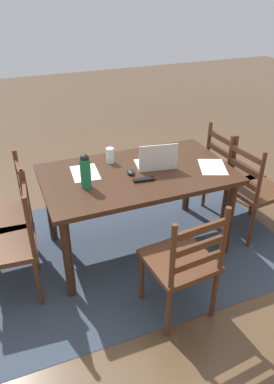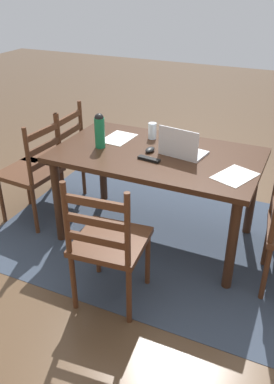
{
  "view_description": "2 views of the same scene",
  "coord_description": "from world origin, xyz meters",
  "px_view_note": "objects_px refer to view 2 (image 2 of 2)",
  "views": [
    {
      "loc": [
        0.98,
        2.46,
        2.15
      ],
      "look_at": [
        0.01,
        0.03,
        0.59
      ],
      "focal_mm": 34.13,
      "sensor_mm": 36.0,
      "label": 1
    },
    {
      "loc": [
        -1.01,
        2.6,
        1.97
      ],
      "look_at": [
        0.1,
        0.15,
        0.47
      ],
      "focal_mm": 37.3,
      "sensor_mm": 36.0,
      "label": 2
    }
  ],
  "objects_px": {
    "computer_mouse": "(150,150)",
    "tv_remote": "(149,159)",
    "water_bottle": "(100,130)",
    "laptop": "(181,148)",
    "chair_right_near": "(57,156)",
    "drinking_glass": "(152,131)",
    "chair_far_head": "(108,244)",
    "chair_right_far": "(33,172)",
    "dining_table": "(157,164)"
  },
  "relations": [
    {
      "from": "dining_table",
      "to": "chair_far_head",
      "type": "xyz_separation_m",
      "value": [
        -0.0,
        0.82,
        -0.2
      ]
    },
    {
      "from": "chair_right_near",
      "to": "laptop",
      "type": "height_order",
      "value": "laptop"
    },
    {
      "from": "laptop",
      "to": "computer_mouse",
      "type": "relative_size",
      "value": 3.51
    },
    {
      "from": "water_bottle",
      "to": "drinking_glass",
      "type": "distance_m",
      "value": 0.46
    },
    {
      "from": "laptop",
      "to": "drinking_glass",
      "type": "height_order",
      "value": "laptop"
    },
    {
      "from": "chair_far_head",
      "to": "drinking_glass",
      "type": "relative_size",
      "value": 7.24
    },
    {
      "from": "computer_mouse",
      "to": "tv_remote",
      "type": "height_order",
      "value": "computer_mouse"
    },
    {
      "from": "water_bottle",
      "to": "chair_far_head",
      "type": "bearing_deg",
      "value": 121.41
    },
    {
      "from": "laptop",
      "to": "drinking_glass",
      "type": "bearing_deg",
      "value": -35.02
    },
    {
      "from": "chair_right_near",
      "to": "tv_remote",
      "type": "distance_m",
      "value": 1.15
    },
    {
      "from": "chair_far_head",
      "to": "chair_right_near",
      "type": "relative_size",
      "value": 1.0
    },
    {
      "from": "dining_table",
      "to": "drinking_glass",
      "type": "height_order",
      "value": "drinking_glass"
    },
    {
      "from": "tv_remote",
      "to": "chair_right_far",
      "type": "bearing_deg",
      "value": -81.08
    },
    {
      "from": "dining_table",
      "to": "computer_mouse",
      "type": "xyz_separation_m",
      "value": [
        0.06,
        0.01,
        0.11
      ]
    },
    {
      "from": "chair_right_far",
      "to": "drinking_glass",
      "type": "height_order",
      "value": "chair_right_far"
    },
    {
      "from": "laptop",
      "to": "water_bottle",
      "type": "distance_m",
      "value": 0.64
    },
    {
      "from": "chair_far_head",
      "to": "chair_right_near",
      "type": "bearing_deg",
      "value": -43.18
    },
    {
      "from": "laptop",
      "to": "water_bottle",
      "type": "xyz_separation_m",
      "value": [
        0.63,
        0.11,
        0.08
      ]
    },
    {
      "from": "chair_right_near",
      "to": "water_bottle",
      "type": "relative_size",
      "value": 3.5
    },
    {
      "from": "chair_right_near",
      "to": "dining_table",
      "type": "bearing_deg",
      "value": 170.36
    },
    {
      "from": "chair_right_near",
      "to": "drinking_glass",
      "type": "distance_m",
      "value": 0.99
    },
    {
      "from": "chair_right_near",
      "to": "drinking_glass",
      "type": "relative_size",
      "value": 7.24
    },
    {
      "from": "chair_far_head",
      "to": "laptop",
      "type": "relative_size",
      "value": 2.71
    },
    {
      "from": "laptop",
      "to": "water_bottle",
      "type": "relative_size",
      "value": 1.29
    },
    {
      "from": "dining_table",
      "to": "computer_mouse",
      "type": "distance_m",
      "value": 0.13
    },
    {
      "from": "water_bottle",
      "to": "tv_remote",
      "type": "xyz_separation_m",
      "value": [
        -0.44,
        0.07,
        -0.13
      ]
    },
    {
      "from": "chair_right_far",
      "to": "drinking_glass",
      "type": "xyz_separation_m",
      "value": [
        -0.91,
        -0.44,
        0.36
      ]
    },
    {
      "from": "chair_right_far",
      "to": "laptop",
      "type": "height_order",
      "value": "laptop"
    },
    {
      "from": "chair_right_far",
      "to": "computer_mouse",
      "type": "distance_m",
      "value": 1.07
    },
    {
      "from": "laptop",
      "to": "dining_table",
      "type": "bearing_deg",
      "value": 8.04
    },
    {
      "from": "drinking_glass",
      "to": "computer_mouse",
      "type": "distance_m",
      "value": 0.28
    },
    {
      "from": "water_bottle",
      "to": "computer_mouse",
      "type": "xyz_separation_m",
      "value": [
        -0.39,
        -0.08,
        -0.12
      ]
    },
    {
      "from": "chair_right_near",
      "to": "water_bottle",
      "type": "xyz_separation_m",
      "value": [
        -0.62,
        0.26,
        0.44
      ]
    },
    {
      "from": "drinking_glass",
      "to": "tv_remote",
      "type": "distance_m",
      "value": 0.44
    },
    {
      "from": "drinking_glass",
      "to": "chair_right_near",
      "type": "bearing_deg",
      "value": 4.67
    },
    {
      "from": "chair_far_head",
      "to": "tv_remote",
      "type": "relative_size",
      "value": 5.59
    },
    {
      "from": "drinking_glass",
      "to": "tv_remote",
      "type": "bearing_deg",
      "value": 109.33
    },
    {
      "from": "computer_mouse",
      "to": "tv_remote",
      "type": "xyz_separation_m",
      "value": [
        -0.05,
        0.15,
        -0.01
      ]
    },
    {
      "from": "laptop",
      "to": "computer_mouse",
      "type": "height_order",
      "value": "laptop"
    },
    {
      "from": "chair_right_near",
      "to": "tv_remote",
      "type": "height_order",
      "value": "chair_right_near"
    },
    {
      "from": "water_bottle",
      "to": "chair_right_near",
      "type": "bearing_deg",
      "value": -23.04
    },
    {
      "from": "chair_right_far",
      "to": "tv_remote",
      "type": "xyz_separation_m",
      "value": [
        -1.06,
        -0.03,
        0.31
      ]
    },
    {
      "from": "dining_table",
      "to": "drinking_glass",
      "type": "xyz_separation_m",
      "value": [
        0.15,
        -0.26,
        0.16
      ]
    },
    {
      "from": "tv_remote",
      "to": "chair_right_near",
      "type": "bearing_deg",
      "value": -100.24
    },
    {
      "from": "dining_table",
      "to": "drinking_glass",
      "type": "bearing_deg",
      "value": -59.63
    },
    {
      "from": "water_bottle",
      "to": "drinking_glass",
      "type": "height_order",
      "value": "water_bottle"
    },
    {
      "from": "dining_table",
      "to": "water_bottle",
      "type": "height_order",
      "value": "water_bottle"
    },
    {
      "from": "chair_right_far",
      "to": "dining_table",
      "type": "bearing_deg",
      "value": -170.23
    },
    {
      "from": "dining_table",
      "to": "tv_remote",
      "type": "height_order",
      "value": "tv_remote"
    },
    {
      "from": "dining_table",
      "to": "chair_right_far",
      "type": "height_order",
      "value": "chair_right_far"
    }
  ]
}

